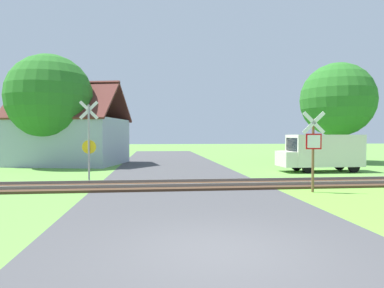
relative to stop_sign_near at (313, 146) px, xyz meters
The scene contains 9 objects.
ground_plane 8.10m from the stop_sign_near, 127.84° to the right, with size 160.00×160.00×0.00m, color #5B933D.
road_asphalt 6.69m from the stop_sign_near, 138.83° to the right, with size 7.44×80.00×0.01m, color #424244.
rail_track 5.56m from the stop_sign_near, 156.71° to the left, with size 60.00×2.60×0.22m.
stop_sign_near is the anchor object (origin of this frame).
crossing_sign_far 9.84m from the stop_sign_near, 157.54° to the left, with size 0.88×0.13×3.81m.
house 18.95m from the stop_sign_near, 131.09° to the left, with size 9.03×8.08×6.28m.
tree_far 16.76m from the stop_sign_near, 57.83° to the left, with size 5.96×5.96×8.08m.
tree_left 18.49m from the stop_sign_near, 137.10° to the left, with size 5.95×5.95×7.85m.
mail_truck 8.28m from the stop_sign_near, 60.80° to the left, with size 4.93×1.97×2.24m.
Camera 1 is at (-1.20, -6.28, 2.19)m, focal length 32.00 mm.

